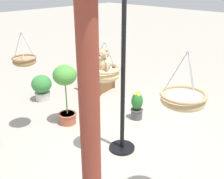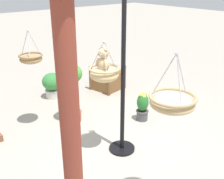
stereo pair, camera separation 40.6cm
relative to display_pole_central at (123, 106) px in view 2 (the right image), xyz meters
name	(u,v)px [view 2 (the right image)]	position (x,y,z in m)	size (l,w,h in m)	color
ground_plane	(116,147)	(0.11, 0.03, -0.82)	(40.00, 40.00, 0.00)	#A8A093
display_pole_central	(123,106)	(0.00, 0.00, 0.00)	(0.44, 0.44, 2.59)	black
hanging_basket_with_teddy	(104,73)	(0.15, 0.25, 0.58)	(0.48, 0.48, 0.62)	tan
teddy_bear	(103,62)	(0.15, 0.27, 0.76)	(0.28, 0.24, 0.40)	tan
hanging_basket_left_high	(172,102)	(-1.31, 0.48, 0.69)	(0.52, 0.52, 0.65)	tan
hanging_basket_right_low	(31,58)	(1.67, 0.74, 0.57)	(0.43, 0.43, 0.60)	#A37F51
greenhouse_pillar_left	(71,137)	(-1.01, 1.57, 0.55)	(0.36, 0.36, 2.85)	brown
wooden_planter_box	(108,79)	(2.30, -1.55, -0.56)	(0.80, 0.82, 0.65)	brown
potted_plant_fern_front	(143,107)	(0.52, -1.02, -0.52)	(0.26, 0.26, 0.61)	#4C4C51
potted_plant_tall_leafy	(71,86)	(1.39, 0.10, -0.04)	(0.46, 0.46, 1.22)	#AD563D
potted_plant_bushy_green	(52,84)	(2.73, -0.18, -0.48)	(0.47, 0.47, 0.62)	beige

